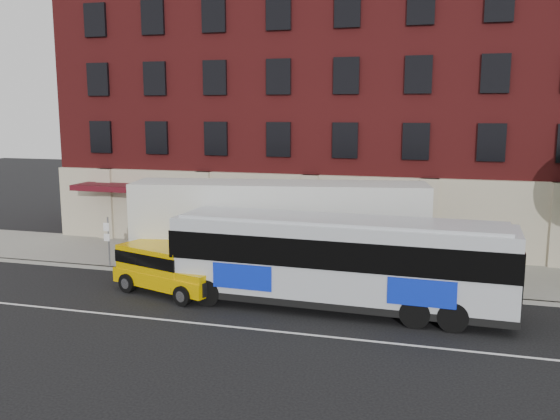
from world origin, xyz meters
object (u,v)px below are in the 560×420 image
(sign_pole, at_px, (108,239))
(yellow_suv, at_px, (167,266))
(shipping_container, at_px, (279,231))
(city_bus, at_px, (339,259))

(sign_pole, bearing_deg, yellow_suv, -30.63)
(yellow_suv, xyz_separation_m, shipping_container, (3.91, 3.32, 1.02))
(sign_pole, distance_m, city_bus, 11.83)
(yellow_suv, distance_m, shipping_container, 5.23)
(shipping_container, bearing_deg, sign_pole, -174.49)
(sign_pole, xyz_separation_m, city_bus, (11.51, -2.71, 0.48))
(sign_pole, height_order, shipping_container, shipping_container)
(yellow_suv, relative_size, shipping_container, 0.40)
(sign_pole, relative_size, shipping_container, 0.19)
(yellow_suv, height_order, shipping_container, shipping_container)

